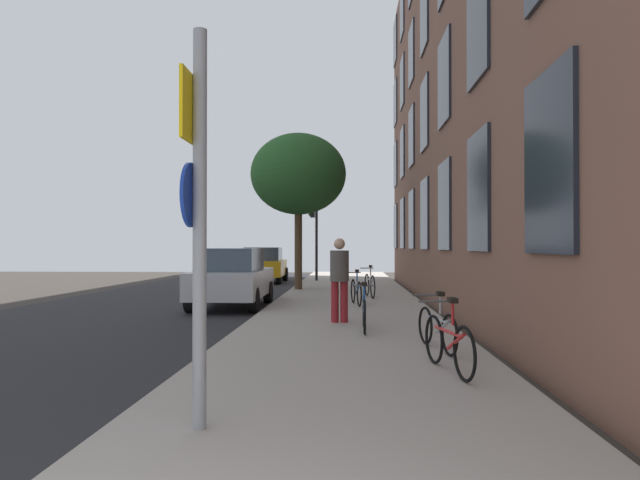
% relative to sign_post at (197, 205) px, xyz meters
% --- Properties ---
extents(ground_plane, '(41.80, 41.80, 0.00)m').
position_rel_sign_post_xyz_m(ground_plane, '(-2.22, 11.22, -2.04)').
color(ground_plane, '#332D28').
extents(road_asphalt, '(7.00, 38.00, 0.01)m').
position_rel_sign_post_xyz_m(road_asphalt, '(-4.32, 11.22, -2.04)').
color(road_asphalt, '#232326').
rests_on(road_asphalt, ground).
extents(sidewalk, '(4.20, 38.00, 0.12)m').
position_rel_sign_post_xyz_m(sidewalk, '(1.28, 11.22, -1.98)').
color(sidewalk, '#9E9389').
rests_on(sidewalk, ground).
extents(building_facade, '(0.56, 27.00, 13.05)m').
position_rel_sign_post_xyz_m(building_facade, '(3.87, 10.72, 4.50)').
color(building_facade, brown).
rests_on(building_facade, ground).
extents(sign_post, '(0.16, 0.60, 3.45)m').
position_rel_sign_post_xyz_m(sign_post, '(0.00, 0.00, 0.00)').
color(sign_post, gray).
rests_on(sign_post, sidewalk).
extents(traffic_light, '(0.43, 0.24, 3.73)m').
position_rel_sign_post_xyz_m(traffic_light, '(-0.26, 21.30, 0.63)').
color(traffic_light, black).
rests_on(traffic_light, sidewalk).
extents(tree_near, '(3.48, 3.48, 5.68)m').
position_rel_sign_post_xyz_m(tree_near, '(-0.52, 15.95, 2.26)').
color(tree_near, '#4C3823').
rests_on(tree_near, sidewalk).
extents(bicycle_0, '(0.49, 1.67, 0.94)m').
position_rel_sign_post_xyz_m(bicycle_0, '(2.55, 2.32, -1.56)').
color(bicycle_0, black).
rests_on(bicycle_0, sidewalk).
extents(bicycle_1, '(0.50, 1.60, 0.89)m').
position_rel_sign_post_xyz_m(bicycle_1, '(2.64, 3.84, -1.58)').
color(bicycle_1, black).
rests_on(bicycle_1, sidewalk).
extents(bicycle_2, '(0.42, 1.61, 0.91)m').
position_rel_sign_post_xyz_m(bicycle_2, '(1.60, 5.78, -1.57)').
color(bicycle_2, black).
rests_on(bicycle_2, sidewalk).
extents(bicycle_3, '(0.43, 1.70, 0.95)m').
position_rel_sign_post_xyz_m(bicycle_3, '(1.51, 10.48, -1.55)').
color(bicycle_3, black).
rests_on(bicycle_3, sidewalk).
extents(bicycle_4, '(0.42, 1.65, 0.99)m').
position_rel_sign_post_xyz_m(bicycle_4, '(1.96, 12.77, -1.54)').
color(bicycle_4, black).
rests_on(bicycle_4, sidewalk).
extents(pedestrian_0, '(0.46, 0.46, 1.73)m').
position_rel_sign_post_xyz_m(pedestrian_0, '(1.12, 6.94, -0.93)').
color(pedestrian_0, maroon).
rests_on(pedestrian_0, sidewalk).
extents(car_0, '(1.83, 4.10, 1.62)m').
position_rel_sign_post_xyz_m(car_0, '(-1.88, 10.70, -1.20)').
color(car_0, '#B7B7BC').
rests_on(car_0, road_asphalt).
extents(car_1, '(2.00, 4.04, 1.62)m').
position_rel_sign_post_xyz_m(car_1, '(-2.61, 21.54, -1.20)').
color(car_1, orange).
rests_on(car_1, road_asphalt).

